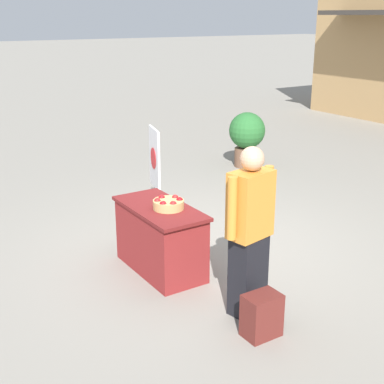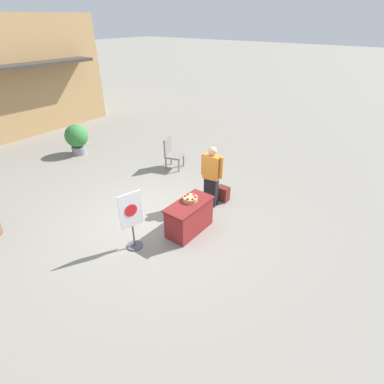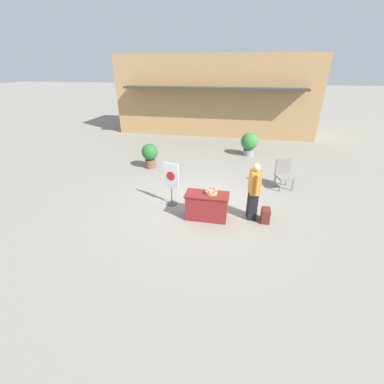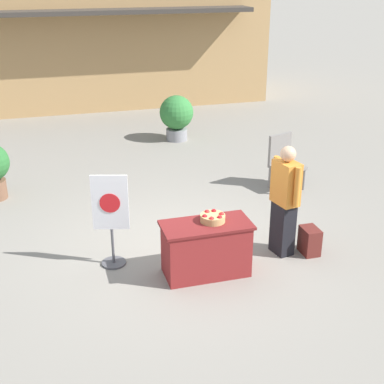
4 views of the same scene
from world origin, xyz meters
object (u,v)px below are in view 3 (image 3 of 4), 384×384
object	(u,v)px
backpack	(265,215)
potted_plant_far_left	(150,154)
display_table	(207,206)
person_visitor	(254,191)
poster_board	(171,183)
potted_plant_near_right	(249,143)
apple_basket	(211,192)
patio_chair	(284,173)

from	to	relation	value
backpack	potted_plant_far_left	bearing A→B (deg)	143.13
display_table	person_visitor	world-z (taller)	person_visitor
poster_board	potted_plant_near_right	distance (m)	6.17
person_visitor	potted_plant_near_right	xyz separation A→B (m)	(-0.09, 6.03, -0.23)
backpack	potted_plant_near_right	bearing A→B (deg)	94.51
display_table	person_visitor	size ratio (longest dim) A/B	0.73
poster_board	potted_plant_far_left	size ratio (longest dim) A/B	1.31
apple_basket	potted_plant_near_right	size ratio (longest dim) A/B	0.31
potted_plant_near_right	potted_plant_far_left	world-z (taller)	potted_plant_near_right
apple_basket	patio_chair	world-z (taller)	patio_chair
potted_plant_far_left	display_table	bearing A→B (deg)	-50.30
apple_basket	person_visitor	xyz separation A→B (m)	(1.19, 0.21, 0.03)
backpack	poster_board	xyz separation A→B (m)	(-2.92, 0.51, 0.54)
person_visitor	potted_plant_far_left	xyz separation A→B (m)	(-4.34, 3.40, -0.26)
person_visitor	potted_plant_far_left	bearing A→B (deg)	-49.32
potted_plant_near_right	potted_plant_far_left	size ratio (longest dim) A/B	1.06
backpack	poster_board	distance (m)	3.02
backpack	poster_board	world-z (taller)	poster_board
backpack	patio_chair	size ratio (longest dim) A/B	0.39
backpack	poster_board	bearing A→B (deg)	170.18
apple_basket	potted_plant_near_right	bearing A→B (deg)	80.02
potted_plant_near_right	display_table	bearing A→B (deg)	-100.86
poster_board	patio_chair	distance (m)	4.21
display_table	person_visitor	bearing A→B (deg)	11.18
poster_board	potted_plant_near_right	xyz separation A→B (m)	(2.44, 5.66, -0.11)
display_table	poster_board	xyz separation A→B (m)	(-1.23, 0.62, 0.36)
poster_board	potted_plant_near_right	world-z (taller)	poster_board
person_visitor	backpack	world-z (taller)	person_visitor
patio_chair	potted_plant_near_right	bearing A→B (deg)	179.74
poster_board	potted_plant_near_right	bearing A→B (deg)	172.46
display_table	potted_plant_far_left	bearing A→B (deg)	129.70
potted_plant_far_left	apple_basket	bearing A→B (deg)	-48.91
apple_basket	backpack	bearing A→B (deg)	2.25
apple_basket	display_table	bearing A→B (deg)	-155.20
person_visitor	poster_board	size ratio (longest dim) A/B	1.22
patio_chair	potted_plant_near_right	world-z (taller)	potted_plant_near_right
poster_board	patio_chair	world-z (taller)	poster_board
display_table	potted_plant_near_right	distance (m)	6.40
patio_chair	display_table	bearing A→B (deg)	-61.44
backpack	person_visitor	bearing A→B (deg)	160.04
person_visitor	backpack	bearing A→B (deg)	148.85
display_table	apple_basket	world-z (taller)	apple_basket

